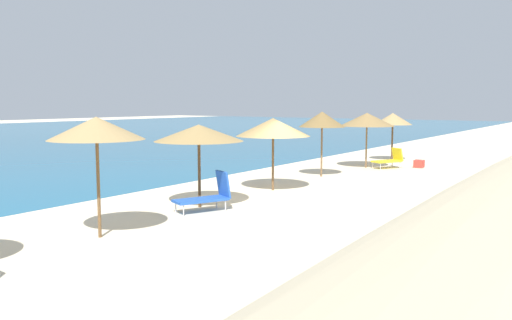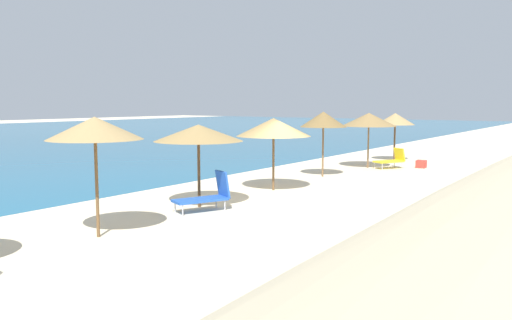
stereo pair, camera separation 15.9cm
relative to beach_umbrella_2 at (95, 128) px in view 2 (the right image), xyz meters
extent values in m
plane|color=beige|center=(6.62, -1.24, -2.48)|extent=(160.00, 160.00, 0.00)
cylinder|color=brown|center=(0.00, 0.00, -1.29)|extent=(0.07, 0.07, 2.38)
cone|color=tan|center=(0.00, 0.00, 0.01)|extent=(2.14, 2.14, 0.51)
cylinder|color=brown|center=(3.92, 0.41, -1.43)|extent=(0.09, 0.09, 2.09)
cone|color=#9E7F4C|center=(3.92, 0.41, -0.30)|extent=(2.60, 2.60, 0.48)
cylinder|color=brown|center=(7.63, 0.24, -1.45)|extent=(0.08, 0.08, 2.05)
cone|color=#9E7F4C|center=(7.63, 0.24, -0.27)|extent=(2.58, 2.58, 0.63)
cylinder|color=brown|center=(11.59, 0.40, -1.37)|extent=(0.07, 0.07, 2.21)
cone|color=olive|center=(11.59, 0.40, -0.10)|extent=(1.92, 1.92, 0.63)
cylinder|color=brown|center=(15.42, 0.04, -1.42)|extent=(0.07, 0.07, 2.11)
cone|color=olive|center=(15.42, 0.04, -0.20)|extent=(2.54, 2.54, 0.62)
cylinder|color=brown|center=(19.01, 0.10, -1.45)|extent=(0.09, 0.09, 2.06)
cone|color=tan|center=(19.01, 0.10, -0.26)|extent=(2.00, 2.00, 0.61)
cube|color=blue|center=(3.43, -0.05, -2.14)|extent=(1.64, 1.18, 0.07)
cube|color=blue|center=(4.09, -0.34, -1.75)|extent=(0.42, 0.65, 0.78)
cylinder|color=silver|center=(2.95, 0.45, -2.33)|extent=(0.04, 0.04, 0.30)
cylinder|color=silver|center=(2.74, -0.05, -2.33)|extent=(0.04, 0.04, 0.30)
cylinder|color=silver|center=(4.13, -0.06, -2.33)|extent=(0.04, 0.04, 0.30)
cylinder|color=silver|center=(3.92, -0.56, -2.33)|extent=(0.04, 0.04, 0.30)
cube|color=yellow|center=(15.73, -0.85, -2.14)|extent=(1.50, 1.23, 0.07)
cube|color=yellow|center=(16.28, -1.16, -1.84)|extent=(0.49, 0.65, 0.60)
cylinder|color=silver|center=(15.36, -0.32, -2.33)|extent=(0.04, 0.04, 0.30)
cylinder|color=silver|center=(15.09, -0.80, -2.33)|extent=(0.04, 0.04, 0.30)
cylinder|color=silver|center=(16.36, -0.89, -2.33)|extent=(0.04, 0.04, 0.30)
cylinder|color=silver|center=(16.10, -1.37, -2.33)|extent=(0.04, 0.04, 0.30)
cube|color=red|center=(16.89, -2.01, -2.30)|extent=(0.53, 0.47, 0.36)
camera|label=1|loc=(-7.43, -9.46, 0.57)|focal=36.28mm
camera|label=2|loc=(-7.34, -9.59, 0.57)|focal=36.28mm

